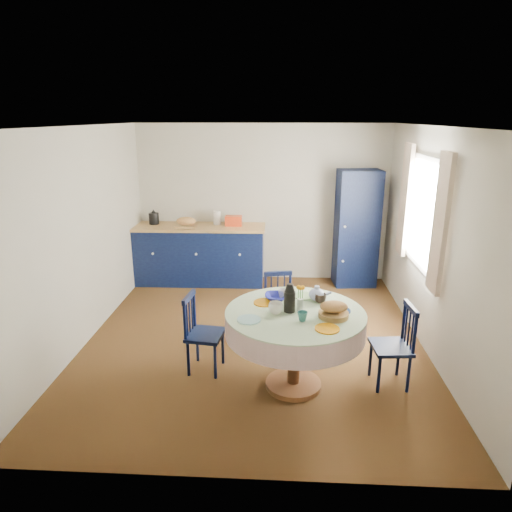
{
  "coord_description": "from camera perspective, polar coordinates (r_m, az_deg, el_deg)",
  "views": [
    {
      "loc": [
        0.3,
        -5.01,
        2.6
      ],
      "look_at": [
        0.01,
        0.2,
        0.99
      ],
      "focal_mm": 32.0,
      "sensor_mm": 36.0,
      "label": 1
    }
  ],
  "objects": [
    {
      "name": "chair_far",
      "position": [
        5.46,
        2.95,
        -6.46
      ],
      "size": [
        0.44,
        0.42,
        0.84
      ],
      "rotation": [
        0.0,
        0.0,
        0.2
      ],
      "color": "black",
      "rests_on": "floor"
    },
    {
      "name": "window",
      "position": [
        5.67,
        20.15,
        5.09
      ],
      "size": [
        0.1,
        1.74,
        1.45
      ],
      "color": "white",
      "rests_on": "wall_right"
    },
    {
      "name": "mug_a",
      "position": [
        4.32,
        2.48,
        -6.54
      ],
      "size": [
        0.14,
        0.14,
        0.11
      ],
      "primitive_type": "imported",
      "color": "silver",
      "rests_on": "dining_table"
    },
    {
      "name": "cobalt_bowl",
      "position": [
        4.65,
        2.54,
        -5.13
      ],
      "size": [
        0.23,
        0.23,
        0.06
      ],
      "primitive_type": "imported",
      "color": "navy",
      "rests_on": "dining_table"
    },
    {
      "name": "wall_back",
      "position": [
        7.39,
        0.8,
        6.58
      ],
      "size": [
        4.0,
        0.02,
        2.5
      ],
      "primitive_type": "cube",
      "color": "beige",
      "rests_on": "floor"
    },
    {
      "name": "ceiling",
      "position": [
        5.02,
        -0.27,
        15.94
      ],
      "size": [
        4.5,
        4.5,
        0.0
      ],
      "primitive_type": "plane",
      "rotation": [
        3.14,
        0.0,
        0.0
      ],
      "color": "white",
      "rests_on": "wall_back"
    },
    {
      "name": "mug_c",
      "position": [
        4.62,
        8.04,
        -5.22
      ],
      "size": [
        0.12,
        0.12,
        0.09
      ],
      "primitive_type": "imported",
      "color": "black",
      "rests_on": "dining_table"
    },
    {
      "name": "mug_d",
      "position": [
        4.7,
        3.32,
        -4.68
      ],
      "size": [
        0.09,
        0.09,
        0.09
      ],
      "primitive_type": "imported",
      "color": "silver",
      "rests_on": "dining_table"
    },
    {
      "name": "dining_table",
      "position": [
        4.45,
        5.0,
        -8.42
      ],
      "size": [
        1.34,
        1.34,
        1.09
      ],
      "color": "#552D18",
      "rests_on": "floor"
    },
    {
      "name": "chair_left",
      "position": [
        4.88,
        -6.79,
        -9.49
      ],
      "size": [
        0.41,
        0.42,
        0.85
      ],
      "rotation": [
        0.0,
        0.0,
        1.44
      ],
      "color": "black",
      "rests_on": "floor"
    },
    {
      "name": "wall_left",
      "position": [
        5.68,
        -20.84,
        2.2
      ],
      "size": [
        0.02,
        4.5,
        2.5
      ],
      "primitive_type": "cube",
      "color": "beige",
      "rests_on": "floor"
    },
    {
      "name": "floor",
      "position": [
        5.66,
        -0.24,
        -10.28
      ],
      "size": [
        4.5,
        4.5,
        0.0
      ],
      "primitive_type": "plane",
      "color": "black",
      "rests_on": "ground"
    },
    {
      "name": "wall_right",
      "position": [
        5.46,
        21.2,
        1.6
      ],
      "size": [
        0.02,
        4.5,
        2.5
      ],
      "primitive_type": "cube",
      "color": "beige",
      "rests_on": "floor"
    },
    {
      "name": "pantry_cabinet",
      "position": [
        7.31,
        12.46,
        3.35
      ],
      "size": [
        0.68,
        0.51,
        1.83
      ],
      "rotation": [
        0.0,
        0.0,
        0.08
      ],
      "color": "black",
      "rests_on": "floor"
    },
    {
      "name": "chair_right",
      "position": [
        4.8,
        16.94,
        -10.6
      ],
      "size": [
        0.39,
        0.41,
        0.85
      ],
      "rotation": [
        0.0,
        0.0,
        -1.49
      ],
      "color": "black",
      "rests_on": "floor"
    },
    {
      "name": "kitchen_counter",
      "position": [
        7.4,
        -7.09,
        0.35
      ],
      "size": [
        2.12,
        0.69,
        1.18
      ],
      "rotation": [
        0.0,
        0.0,
        0.02
      ],
      "color": "black",
      "rests_on": "floor"
    },
    {
      "name": "mug_b",
      "position": [
        4.2,
        5.83,
        -7.51
      ],
      "size": [
        0.1,
        0.1,
        0.09
      ],
      "primitive_type": "imported",
      "color": "#2B6764",
      "rests_on": "dining_table"
    }
  ]
}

